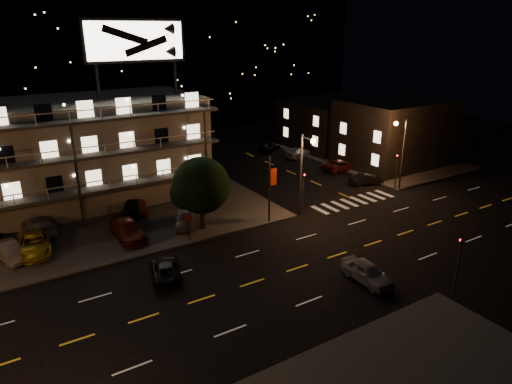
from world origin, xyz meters
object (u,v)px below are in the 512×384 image
tree (201,187)px  side_car_0 (366,179)px  lot_car_7 (38,225)px  road_car_east (367,272)px  lot_car_2 (35,244)px  road_car_west (165,269)px  lot_car_4 (184,218)px

tree → side_car_0: 22.00m
tree → lot_car_7: 14.69m
lot_car_7 → road_car_east: lot_car_7 is taller
lot_car_2 → lot_car_7: bearing=84.7°
road_car_west → tree: bearing=-118.6°
lot_car_4 → road_car_west: 8.76m
tree → lot_car_7: tree is taller
lot_car_7 → road_car_west: lot_car_7 is taller
side_car_0 → road_car_west: (-27.56, -7.41, -0.04)m
lot_car_7 → road_car_east: bearing=120.4°
lot_car_4 → road_car_west: bearing=-99.8°
tree → road_car_east: bearing=-66.9°
tree → side_car_0: bearing=3.6°
tree → lot_car_4: tree is taller
tree → road_car_west: 9.10m
tree → road_car_west: tree is taller
lot_car_2 → lot_car_4: bearing=-1.1°
lot_car_2 → road_car_east: 26.00m
road_car_east → road_car_west: (-11.99, 8.34, -0.12)m
lot_car_2 → lot_car_7: 3.97m
lot_car_4 → lot_car_7: (-11.57, 5.31, 0.03)m
tree → lot_car_7: size_ratio=1.29×
lot_car_4 → side_car_0: 22.83m
lot_car_4 → lot_car_7: size_ratio=0.81×
tree → lot_car_4: bearing=130.6°
tree → road_car_west: size_ratio=1.51×
lot_car_4 → road_car_west: size_ratio=0.95×
lot_car_7 → side_car_0: lot_car_7 is taller
lot_car_7 → lot_car_4: bearing=143.9°
side_car_0 → road_car_east: size_ratio=0.92×
road_car_west → lot_car_4: bearing=-107.2°
road_car_west → side_car_0: bearing=-149.4°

